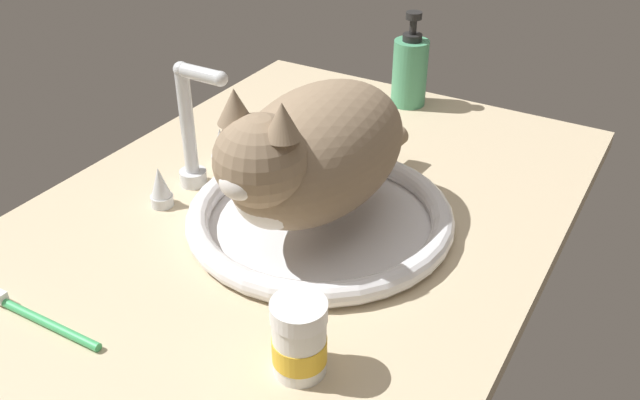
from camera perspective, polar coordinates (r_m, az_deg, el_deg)
name	(u,v)px	position (r cm, az deg, el deg)	size (l,w,h in cm)	color
countertop	(284,229)	(94.42, -3.03, -2.43)	(101.97, 68.52, 3.00)	#CCB793
sink_basin	(320,216)	(91.67, 0.00, -1.38)	(35.94, 35.94, 3.09)	white
faucet	(192,141)	(99.62, -10.63, 4.86)	(17.06, 9.67, 19.09)	silver
cat	(310,154)	(84.80, -0.81, 3.83)	(39.40, 19.74, 20.11)	#8C755B
pill_bottle	(299,340)	(69.35, -1.74, -11.62)	(5.74, 5.74, 8.80)	white
soap_pump_bottle	(410,70)	(126.02, 7.53, 10.69)	(6.29, 6.29, 17.08)	#4C9E70
toothbrush	(39,318)	(82.95, -22.45, -9.12)	(1.29, 17.20, 1.70)	#3FB266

